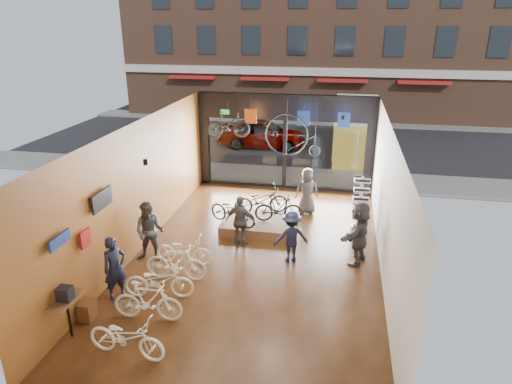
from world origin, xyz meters
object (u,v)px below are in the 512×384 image
(floor_bike_2, at_px, (159,281))
(floor_bike_1, at_px, (148,301))
(floor_bike_3, at_px, (176,262))
(display_bike_right, at_px, (261,200))
(display_platform, at_px, (260,224))
(floor_bike_4, at_px, (184,250))
(customer_5, at_px, (359,233))
(penny_farthing, at_px, (296,137))
(box_truck, at_px, (357,131))
(floor_bike_0, at_px, (126,337))
(display_bike_left, at_px, (233,211))
(customer_0, at_px, (115,268))
(street_car, at_px, (262,133))
(customer_2, at_px, (241,222))
(display_bike_mid, at_px, (278,208))
(sunglasses_rack, at_px, (361,203))
(customer_1, at_px, (150,232))
(customer_4, at_px, (307,191))
(customer_3, at_px, (291,237))
(hung_bike, at_px, (228,124))

(floor_bike_2, bearing_deg, floor_bike_1, 177.52)
(floor_bike_3, distance_m, display_bike_right, 4.35)
(display_platform, bearing_deg, floor_bike_4, -121.69)
(display_platform, distance_m, customer_5, 3.64)
(floor_bike_2, distance_m, penny_farthing, 7.75)
(customer_5, bearing_deg, box_truck, -160.52)
(box_truck, xyz_separation_m, floor_bike_4, (-4.84, -11.76, -0.89))
(floor_bike_0, bearing_deg, display_bike_left, -1.24)
(floor_bike_0, bearing_deg, customer_0, 37.62)
(street_car, distance_m, floor_bike_3, 13.60)
(floor_bike_4, distance_m, customer_2, 1.94)
(street_car, distance_m, floor_bike_0, 16.59)
(display_bike_mid, bearing_deg, penny_farthing, -14.94)
(sunglasses_rack, bearing_deg, display_platform, 179.92)
(customer_1, height_order, customer_4, customer_1)
(display_bike_left, xyz_separation_m, penny_farthing, (1.62, 3.10, 1.75))
(display_platform, relative_size, customer_1, 1.36)
(display_platform, relative_size, display_bike_left, 1.39)
(floor_bike_4, relative_size, customer_3, 1.05)
(floor_bike_2, distance_m, customer_2, 3.37)
(customer_5, xyz_separation_m, sunglasses_rack, (0.09, 2.27, -0.02))
(floor_bike_4, xyz_separation_m, display_platform, (1.67, 2.71, -0.27))
(box_truck, xyz_separation_m, penny_farthing, (-2.35, -6.44, 1.19))
(floor_bike_1, xyz_separation_m, display_platform, (1.62, 5.32, -0.34))
(floor_bike_2, xyz_separation_m, display_bike_mid, (2.33, 4.40, 0.31))
(floor_bike_0, xyz_separation_m, display_bike_right, (1.50, 7.04, 0.33))
(street_car, height_order, display_platform, street_car)
(customer_2, distance_m, hung_bike, 4.37)
(box_truck, relative_size, floor_bike_1, 4.10)
(street_car, height_order, box_truck, box_truck)
(street_car, bearing_deg, floor_bike_0, -179.45)
(floor_bike_2, height_order, display_bike_left, display_bike_left)
(street_car, distance_m, floor_bike_1, 15.37)
(floor_bike_1, distance_m, floor_bike_3, 1.77)
(floor_bike_2, relative_size, sunglasses_rack, 0.96)
(customer_5, bearing_deg, floor_bike_4, -58.44)
(box_truck, relative_size, floor_bike_0, 3.88)
(display_platform, bearing_deg, sunglasses_rack, 9.97)
(floor_bike_2, bearing_deg, penny_farthing, -28.77)
(box_truck, relative_size, customer_2, 4.14)
(customer_1, relative_size, customer_5, 0.96)
(box_truck, relative_size, hung_bike, 4.22)
(customer_0, bearing_deg, customer_2, 1.99)
(customer_5, distance_m, penny_farthing, 5.14)
(display_bike_right, xyz_separation_m, sunglasses_rack, (3.26, 0.05, 0.12))
(floor_bike_2, relative_size, customer_5, 0.93)
(display_bike_right, xyz_separation_m, customer_5, (3.18, -2.22, 0.14))
(box_truck, relative_size, display_platform, 2.78)
(customer_4, bearing_deg, display_platform, 37.39)
(floor_bike_3, height_order, customer_5, customer_5)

